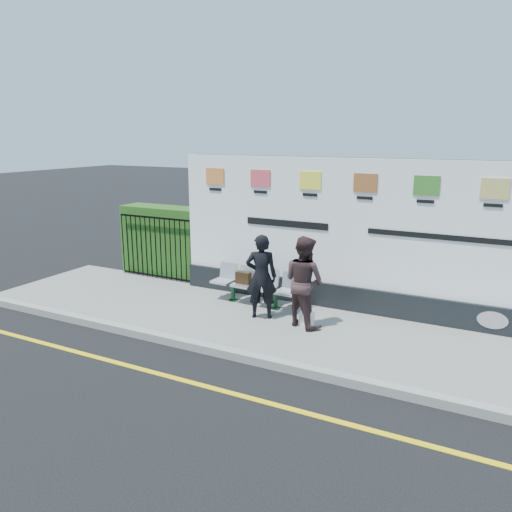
{
  "coord_description": "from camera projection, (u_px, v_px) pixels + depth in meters",
  "views": [
    {
      "loc": [
        2.96,
        -5.51,
        3.56
      ],
      "look_at": [
        -1.34,
        2.88,
        1.25
      ],
      "focal_mm": 35.0,
      "sensor_mm": 36.0,
      "label": 1
    }
  ],
  "objects": [
    {
      "name": "pavement",
      "position": [
        312.0,
        332.0,
        9.06
      ],
      "size": [
        14.0,
        3.0,
        0.12
      ],
      "primitive_type": "cube",
      "color": "gray",
      "rests_on": "ground"
    },
    {
      "name": "kerb",
      "position": [
        278.0,
        364.0,
        7.77
      ],
      "size": [
        14.0,
        0.18,
        0.14
      ],
      "primitive_type": "cube",
      "color": "gray",
      "rests_on": "ground"
    },
    {
      "name": "hedge",
      "position": [
        167.0,
        241.0,
        12.43
      ],
      "size": [
        2.35,
        0.7,
        1.7
      ],
      "primitive_type": "cube",
      "color": "#275419",
      "rests_on": "pavement"
    },
    {
      "name": "railing",
      "position": [
        156.0,
        247.0,
        12.06
      ],
      "size": [
        2.05,
        0.06,
        1.54
      ],
      "primitive_type": null,
      "color": "black",
      "rests_on": "pavement"
    },
    {
      "name": "ground",
      "position": [
        247.0,
        398.0,
        6.92
      ],
      "size": [
        80.0,
        80.0,
        0.0
      ],
      "primitive_type": "plane",
      "color": "black"
    },
    {
      "name": "billboard",
      "position": [
        363.0,
        247.0,
        9.68
      ],
      "size": [
        8.0,
        0.3,
        3.0
      ],
      "color": "black",
      "rests_on": "pavement"
    },
    {
      "name": "handbag_brown",
      "position": [
        243.0,
        278.0,
        10.34
      ],
      "size": [
        0.33,
        0.15,
        0.25
      ],
      "primitive_type": "cube",
      "rotation": [
        0.0,
        0.0,
        -0.05
      ],
      "color": "black",
      "rests_on": "bench"
    },
    {
      "name": "yellow_line",
      "position": [
        247.0,
        397.0,
        6.92
      ],
      "size": [
        14.0,
        0.1,
        0.01
      ],
      "primitive_type": "cube",
      "color": "yellow",
      "rests_on": "ground"
    },
    {
      "name": "woman_left",
      "position": [
        261.0,
        276.0,
        9.44
      ],
      "size": [
        0.7,
        0.58,
        1.63
      ],
      "primitive_type": "imported",
      "rotation": [
        0.0,
        0.0,
        3.52
      ],
      "color": "black",
      "rests_on": "pavement"
    },
    {
      "name": "bench",
      "position": [
        254.0,
        295.0,
        10.3
      ],
      "size": [
        1.96,
        0.61,
        0.41
      ],
      "primitive_type": null,
      "rotation": [
        0.0,
        0.0,
        -0.05
      ],
      "color": "silver",
      "rests_on": "pavement"
    },
    {
      "name": "woman_right",
      "position": [
        304.0,
        281.0,
        9.04
      ],
      "size": [
        1.0,
        0.9,
        1.68
      ],
      "primitive_type": "imported",
      "rotation": [
        0.0,
        0.0,
        2.75
      ],
      "color": "#382424",
      "rests_on": "pavement"
    },
    {
      "name": "carrier_bag_white",
      "position": [
        307.0,
        319.0,
        9.18
      ],
      "size": [
        0.26,
        0.15,
        0.26
      ],
      "primitive_type": "cube",
      "color": "white",
      "rests_on": "pavement"
    }
  ]
}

